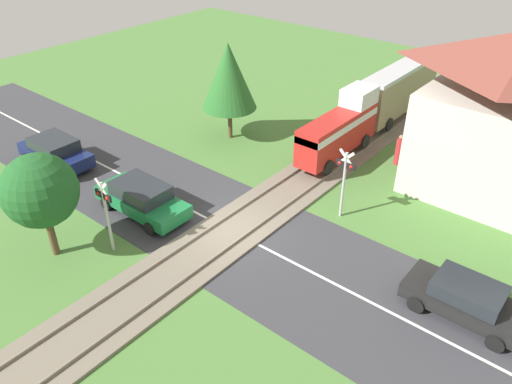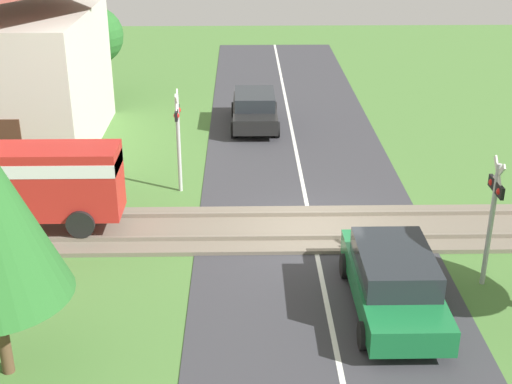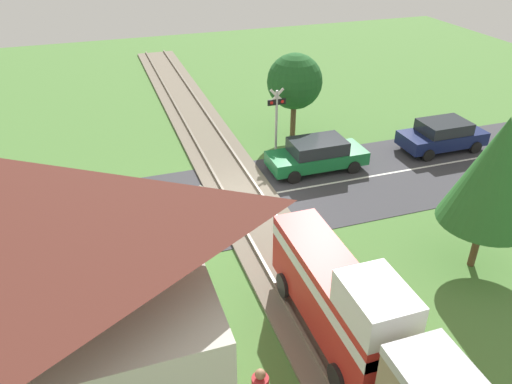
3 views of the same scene
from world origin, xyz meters
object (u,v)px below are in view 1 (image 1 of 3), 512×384
(car_behind_queue, at_px, (55,152))
(pedestrian_by_station, at_px, (399,151))
(station_building, at_px, (510,123))
(car_far_side, at_px, (466,299))
(train, at_px, (377,103))
(crossing_signal_east_approach, at_px, (345,175))
(car_near_crossing, at_px, (142,198))
(crossing_signal_west_approach, at_px, (105,206))

(car_behind_queue, height_order, pedestrian_by_station, pedestrian_by_station)
(station_building, bearing_deg, car_far_side, -77.81)
(train, bearing_deg, pedestrian_by_station, -41.74)
(crossing_signal_east_approach, bearing_deg, car_behind_queue, -158.61)
(crossing_signal_east_approach, relative_size, pedestrian_by_station, 1.98)
(station_building, bearing_deg, car_behind_queue, -148.93)
(pedestrian_by_station, bearing_deg, train, 138.26)
(car_behind_queue, bearing_deg, car_near_crossing, 0.00)
(train, distance_m, crossing_signal_west_approach, 16.32)
(crossing_signal_east_approach, xyz_separation_m, station_building, (4.52, 5.58, 1.71))
(car_near_crossing, bearing_deg, station_building, 43.90)
(crossing_signal_west_approach, xyz_separation_m, crossing_signal_east_approach, (5.74, 7.75, 0.00))
(train, distance_m, station_building, 8.10)
(train, relative_size, car_far_side, 3.39)
(train, height_order, station_building, station_building)
(crossing_signal_west_approach, bearing_deg, car_behind_queue, 162.73)
(car_near_crossing, relative_size, car_behind_queue, 1.07)
(crossing_signal_east_approach, distance_m, pedestrian_by_station, 6.07)
(car_far_side, relative_size, station_building, 0.51)
(car_far_side, relative_size, car_behind_queue, 0.96)
(station_building, relative_size, pedestrian_by_station, 4.85)
(crossing_signal_west_approach, bearing_deg, pedestrian_by_station, 67.91)
(car_near_crossing, bearing_deg, car_far_side, 12.44)
(car_far_side, relative_size, crossing_signal_west_approach, 1.24)
(crossing_signal_west_approach, height_order, crossing_signal_east_approach, same)
(car_behind_queue, bearing_deg, station_building, 31.07)
(train, relative_size, pedestrian_by_station, 8.38)
(car_near_crossing, height_order, car_far_side, car_near_crossing)
(car_far_side, bearing_deg, station_building, 102.19)
(crossing_signal_west_approach, relative_size, station_building, 0.41)
(crossing_signal_west_approach, bearing_deg, train, 79.88)
(crossing_signal_west_approach, bearing_deg, car_far_side, 23.92)
(pedestrian_by_station, bearing_deg, car_far_side, -52.40)
(car_near_crossing, height_order, station_building, station_building)
(car_far_side, relative_size, crossing_signal_east_approach, 1.24)
(car_near_crossing, bearing_deg, train, 73.88)
(car_behind_queue, xyz_separation_m, crossing_signal_east_approach, (13.57, 5.32, 1.28))
(crossing_signal_east_approach, bearing_deg, car_far_side, -21.29)
(train, height_order, car_near_crossing, train)
(station_building, xyz_separation_m, pedestrian_by_station, (-4.71, 0.34, -3.03))
(crossing_signal_west_approach, xyz_separation_m, station_building, (10.25, 13.33, 1.71))
(car_behind_queue, xyz_separation_m, pedestrian_by_station, (13.38, 11.24, -0.04))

